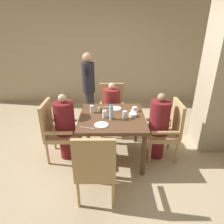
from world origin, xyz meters
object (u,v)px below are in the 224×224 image
object	(u,v)px
diner_in_far_chair	(112,109)
bowl_small	(133,115)
teacup_with_saucer	(135,109)
chair_right_side	(167,129)
standing_host	(89,87)
diner_in_right_chair	(159,126)
plate_main_left	(101,125)
chair_far_side	(112,107)
plate_main_right	(115,108)
glass_tall_mid	(125,115)
diner_in_left_chair	(65,126)
chair_near_corner	(96,166)
water_bottle	(111,112)
glass_tall_far	(104,114)
glass_tall_near	(92,109)
chair_left_side	(56,129)

from	to	relation	value
diner_in_far_chair	bowl_small	world-z (taller)	diner_in_far_chair
teacup_with_saucer	bowl_small	world-z (taller)	teacup_with_saucer
chair_right_side	bowl_small	distance (m)	0.62
standing_host	diner_in_right_chair	bearing A→B (deg)	-45.95
diner_in_right_chair	plate_main_left	bearing A→B (deg)	-161.85
chair_far_side	plate_main_right	world-z (taller)	chair_far_side
chair_far_side	glass_tall_mid	bearing A→B (deg)	-78.88
diner_in_far_chair	bowl_small	distance (m)	0.86
diner_in_left_chair	plate_main_right	distance (m)	0.88
chair_near_corner	chair_right_side	bearing A→B (deg)	39.55
diner_in_left_chair	water_bottle	world-z (taller)	diner_in_left_chair
glass_tall_mid	glass_tall_far	world-z (taller)	same
plate_main_right	chair_right_side	bearing A→B (deg)	-19.56
plate_main_right	teacup_with_saucer	bearing A→B (deg)	-16.79
glass_tall_mid	chair_near_corner	bearing A→B (deg)	-115.46
diner_in_right_chair	chair_near_corner	distance (m)	1.32
plate_main_right	water_bottle	bearing A→B (deg)	-99.75
diner_in_left_chair	glass_tall_near	distance (m)	0.51
bowl_small	glass_tall_mid	distance (m)	0.16
chair_left_side	plate_main_left	size ratio (longest dim) A/B	4.77
standing_host	bowl_small	bearing A→B (deg)	-57.51
diner_in_right_chair	glass_tall_far	size ratio (longest dim) A/B	9.36
chair_far_side	glass_tall_far	size ratio (longest dim) A/B	8.15
chair_far_side	chair_near_corner	world-z (taller)	same
diner_in_left_chair	chair_right_side	bearing A→B (deg)	0.00
chair_left_side	chair_far_side	size ratio (longest dim) A/B	1.00
chair_right_side	diner_in_far_chair	bearing A→B (deg)	139.58
glass_tall_near	glass_tall_far	bearing A→B (deg)	-43.82
standing_host	glass_tall_far	size ratio (longest dim) A/B	12.85
teacup_with_saucer	chair_right_side	bearing A→B (deg)	-21.21
diner_in_far_chair	diner_in_right_chair	distance (m)	1.08
diner_in_right_chair	glass_tall_near	xyz separation A→B (m)	(-1.08, 0.15, 0.23)
chair_left_side	chair_far_side	bearing A→B (deg)	45.39
chair_near_corner	standing_host	bearing A→B (deg)	97.40
diner_in_left_chair	water_bottle	distance (m)	0.80
teacup_with_saucer	standing_host	bearing A→B (deg)	128.69
chair_right_side	glass_tall_mid	distance (m)	0.76
chair_left_side	chair_right_side	size ratio (longest dim) A/B	1.00
diner_in_left_chair	plate_main_right	world-z (taller)	diner_in_left_chair
standing_host	plate_main_left	bearing A→B (deg)	-78.05
chair_near_corner	glass_tall_mid	distance (m)	0.97
diner_in_left_chair	diner_in_right_chair	xyz separation A→B (m)	(1.51, 0.00, 0.01)
diner_in_right_chair	glass_tall_mid	size ratio (longest dim) A/B	9.36
chair_near_corner	teacup_with_saucer	size ratio (longest dim) A/B	7.68
chair_far_side	standing_host	world-z (taller)	standing_host
glass_tall_near	chair_left_side	bearing A→B (deg)	-165.47
chair_left_side	teacup_with_saucer	size ratio (longest dim) A/B	7.68
diner_in_left_chair	teacup_with_saucer	distance (m)	1.17
bowl_small	water_bottle	world-z (taller)	water_bottle
diner_in_right_chair	chair_right_side	bearing A→B (deg)	0.00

